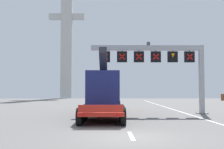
{
  "coord_description": "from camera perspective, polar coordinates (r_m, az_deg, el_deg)",
  "views": [
    {
      "loc": [
        -0.97,
        -13.4,
        2.24
      ],
      "look_at": [
        -0.64,
        11.18,
        3.51
      ],
      "focal_mm": 45.8,
      "sensor_mm": 36.0,
      "label": 1
    }
  ],
  "objects": [
    {
      "name": "overhead_lane_gantry",
      "position": [
        26.59,
        9.64,
        3.15
      ],
      "size": [
        10.59,
        0.9,
        6.57
      ],
      "color": "#9EA0A5",
      "rests_on": "ground"
    },
    {
      "name": "ground",
      "position": [
        13.62,
        3.42,
        -12.41
      ],
      "size": [
        112.0,
        112.0,
        0.0
      ],
      "primitive_type": "plane",
      "color": "slate"
    },
    {
      "name": "lane_markings",
      "position": [
        45.61,
        0.62,
        -5.76
      ],
      "size": [
        0.2,
        78.89,
        0.01
      ],
      "color": "silver",
      "rests_on": "ground"
    },
    {
      "name": "edge_line_right",
      "position": [
        26.48,
        15.09,
        -7.69
      ],
      "size": [
        0.2,
        63.0,
        0.01
      ],
      "primitive_type": "cube",
      "color": "silver",
      "rests_on": "ground"
    },
    {
      "name": "heavy_haul_truck_red",
      "position": [
        24.94,
        -1.5,
        -3.53
      ],
      "size": [
        3.17,
        14.09,
        5.3
      ],
      "color": "red",
      "rests_on": "ground"
    },
    {
      "name": "bridge_pylon_distant",
      "position": [
        74.58,
        -9.01,
        8.61
      ],
      "size": [
        9.0,
        2.0,
        33.5
      ],
      "color": "#B7B7B2",
      "rests_on": "ground"
    }
  ]
}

